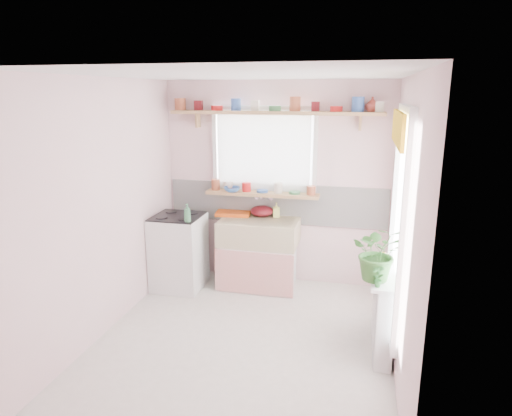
# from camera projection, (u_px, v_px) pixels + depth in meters

# --- Properties ---
(room) EXTENTS (3.20, 3.20, 3.20)m
(room) POSITION_uv_depth(u_px,v_px,m) (325.00, 189.00, 4.79)
(room) COLOR silver
(room) RESTS_ON ground
(sink_unit) EXTENTS (0.95, 0.65, 1.11)m
(sink_unit) POSITION_uv_depth(u_px,v_px,m) (259.00, 253.00, 5.61)
(sink_unit) COLOR white
(sink_unit) RESTS_ON ground
(cooker) EXTENTS (0.58, 0.58, 0.93)m
(cooker) POSITION_uv_depth(u_px,v_px,m) (179.00, 251.00, 5.58)
(cooker) COLOR white
(cooker) RESTS_ON ground
(radiator_ledge) EXTENTS (0.22, 0.95, 0.78)m
(radiator_ledge) POSITION_uv_depth(u_px,v_px,m) (383.00, 308.00, 4.26)
(radiator_ledge) COLOR white
(radiator_ledge) RESTS_ON ground
(windowsill) EXTENTS (1.40, 0.22, 0.04)m
(windowsill) POSITION_uv_depth(u_px,v_px,m) (262.00, 194.00, 5.61)
(windowsill) COLOR tan
(windowsill) RESTS_ON room
(pine_shelf) EXTENTS (2.52, 0.24, 0.04)m
(pine_shelf) POSITION_uv_depth(u_px,v_px,m) (275.00, 113.00, 5.32)
(pine_shelf) COLOR tan
(pine_shelf) RESTS_ON room
(shelf_crockery) EXTENTS (2.47, 0.11, 0.12)m
(shelf_crockery) POSITION_uv_depth(u_px,v_px,m) (275.00, 106.00, 5.31)
(shelf_crockery) COLOR #A55133
(shelf_crockery) RESTS_ON pine_shelf
(sill_crockery) EXTENTS (1.35, 0.11, 0.12)m
(sill_crockery) POSITION_uv_depth(u_px,v_px,m) (261.00, 188.00, 5.60)
(sill_crockery) COLOR #A55133
(sill_crockery) RESTS_ON windowsill
(dish_tray) EXTENTS (0.46, 0.37, 0.04)m
(dish_tray) POSITION_uv_depth(u_px,v_px,m) (234.00, 213.00, 5.78)
(dish_tray) COLOR #DF5513
(dish_tray) RESTS_ON sink_unit
(colander) EXTENTS (0.37, 0.37, 0.13)m
(colander) POSITION_uv_depth(u_px,v_px,m) (262.00, 211.00, 5.69)
(colander) COLOR #5B0F16
(colander) RESTS_ON sink_unit
(jade_plant) EXTENTS (0.50, 0.44, 0.50)m
(jade_plant) POSITION_uv_depth(u_px,v_px,m) (379.00, 252.00, 3.90)
(jade_plant) COLOR #336729
(jade_plant) RESTS_ON radiator_ledge
(fruit_bowl) EXTENTS (0.34, 0.34, 0.08)m
(fruit_bowl) POSITION_uv_depth(u_px,v_px,m) (376.00, 263.00, 4.24)
(fruit_bowl) COLOR white
(fruit_bowl) RESTS_ON radiator_ledge
(herb_pot) EXTENTS (0.12, 0.09, 0.20)m
(herb_pot) POSITION_uv_depth(u_px,v_px,m) (378.00, 276.00, 3.79)
(herb_pot) COLOR #2A6A2C
(herb_pot) RESTS_ON radiator_ledge
(soap_bottle_sink) EXTENTS (0.10, 0.10, 0.18)m
(soap_bottle_sink) POSITION_uv_depth(u_px,v_px,m) (276.00, 210.00, 5.64)
(soap_bottle_sink) COLOR #D5DF63
(soap_bottle_sink) RESTS_ON sink_unit
(sill_cup) EXTENTS (0.16, 0.16, 0.10)m
(sill_cup) POSITION_uv_depth(u_px,v_px,m) (229.00, 185.00, 5.75)
(sill_cup) COLOR silver
(sill_cup) RESTS_ON windowsill
(sill_bowl) EXTENTS (0.25, 0.25, 0.06)m
(sill_bowl) POSITION_uv_depth(u_px,v_px,m) (232.00, 189.00, 5.62)
(sill_bowl) COLOR #3465AA
(sill_bowl) RESTS_ON windowsill
(shelf_vase) EXTENTS (0.17, 0.17, 0.16)m
(shelf_vase) POSITION_uv_depth(u_px,v_px,m) (372.00, 104.00, 5.11)
(shelf_vase) COLOR #B24236
(shelf_vase) RESTS_ON pine_shelf
(cooker_bottle) EXTENTS (0.09, 0.09, 0.21)m
(cooker_bottle) POSITION_uv_depth(u_px,v_px,m) (187.00, 213.00, 5.19)
(cooker_bottle) COLOR #3C784F
(cooker_bottle) RESTS_ON cooker
(fruit) EXTENTS (0.20, 0.14, 0.10)m
(fruit) POSITION_uv_depth(u_px,v_px,m) (377.00, 256.00, 4.23)
(fruit) COLOR orange
(fruit) RESTS_ON fruit_bowl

